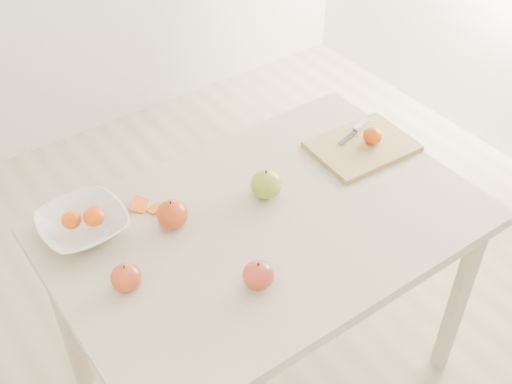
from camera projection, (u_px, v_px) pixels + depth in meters
ground at (264, 370)px, 2.31m from camera, size 3.50×3.50×0.00m
table at (266, 244)px, 1.88m from camera, size 1.20×0.80×0.75m
cutting_board at (362, 146)px, 2.06m from camera, size 0.33×0.25×0.02m
board_tangerine at (373, 136)px, 2.05m from camera, size 0.06×0.06×0.05m
fruit_bowl at (83, 225)px, 1.76m from camera, size 0.24×0.24×0.06m
bowl_tangerine_near at (71, 220)px, 1.74m from camera, size 0.05×0.05×0.05m
bowl_tangerine_far at (94, 216)px, 1.75m from camera, size 0.06×0.06×0.05m
orange_peel_a at (139, 205)px, 1.86m from camera, size 0.07×0.07×0.01m
orange_peel_b at (155, 209)px, 1.85m from camera, size 0.05×0.05×0.01m
paring_knife at (359, 127)px, 2.11m from camera, size 0.17×0.07×0.01m
apple_green at (266, 184)px, 1.87m from camera, size 0.09×0.09×0.08m
apple_red_b at (126, 277)px, 1.61m from camera, size 0.08×0.08×0.07m
apple_red_a at (172, 214)px, 1.78m from camera, size 0.09×0.09×0.08m
apple_red_c at (258, 275)px, 1.61m from camera, size 0.08×0.08×0.07m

